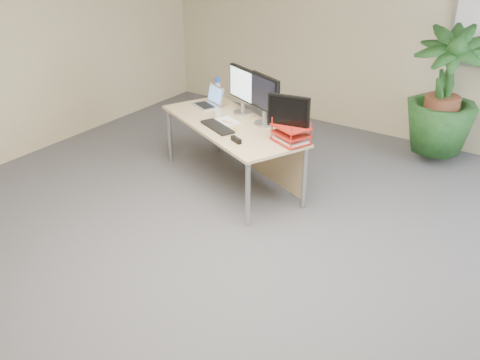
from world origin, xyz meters
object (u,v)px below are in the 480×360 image
Objects in this scene: monitor_left at (243,87)px; laptop at (210,101)px; desk at (239,135)px; floor_plant at (443,101)px; monitor_right at (265,97)px.

monitor_left reaches higher than laptop.
desk is 3.85× the size of monitor_left.
desk is at bearing -63.75° from monitor_left.
monitor_left is (-1.76, -1.49, 0.24)m from floor_plant.
floor_plant is 2.66m from laptop.
monitor_left is 0.51m from laptop.
monitor_left is at bearing 156.60° from monitor_right.
monitor_right reaches higher than laptop.
floor_plant reaches higher than monitor_left.
monitor_left is 1.30× the size of laptop.
desk is 0.52m from monitor_left.
desk is 3.77× the size of monitor_right.
laptop is (-0.58, 0.25, 0.20)m from desk.
monitor_right is (-1.37, -1.65, 0.25)m from floor_plant.
monitor_left is at bearing -0.60° from laptop.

